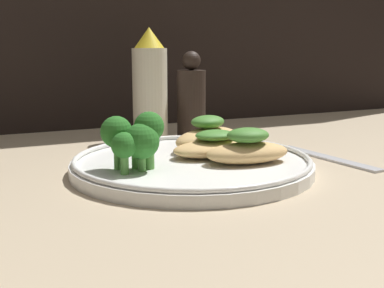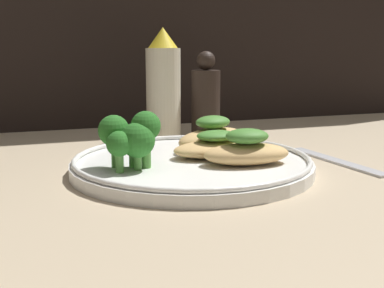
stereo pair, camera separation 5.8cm
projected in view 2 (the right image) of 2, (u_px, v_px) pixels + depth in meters
The scene contains 9 objects.
ground_plane at pixel (192, 175), 58.91cm from camera, with size 180.00×180.00×1.00cm, color tan.
plate at pixel (192, 163), 58.63cm from camera, with size 29.34×29.34×2.00cm.
grilled_meat_front at pixel (247, 150), 56.10cm from camera, with size 10.83×6.36×4.24cm.
grilled_meat_middle at pixel (217, 147), 60.03cm from camera, with size 11.25×6.11×3.37cm.
grilled_meat_back at pixel (213, 136), 64.58cm from camera, with size 12.76×9.75×4.58cm.
broccoli_bunch at pixel (131, 136), 53.51cm from camera, with size 6.86×5.74×6.52cm.
sauce_bottle at pixel (163, 87), 78.06cm from camera, with size 5.63×5.63×18.15cm.
pepper_grinder at pixel (206, 99), 80.92cm from camera, with size 4.85×4.85×14.43cm.
fork at pixel (336, 160), 63.59cm from camera, with size 3.21×17.49×0.60cm.
Camera 2 is at (-19.03, -53.82, 14.58)cm, focal length 45.00 mm.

